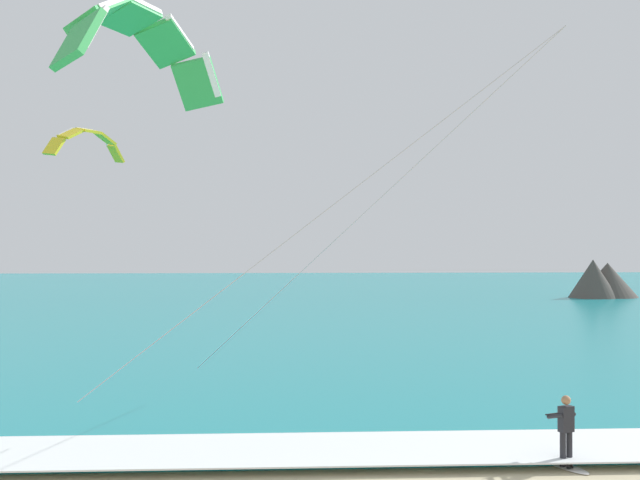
{
  "coord_description": "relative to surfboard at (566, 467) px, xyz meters",
  "views": [
    {
      "loc": [
        -7.49,
        -3.61,
        5.22
      ],
      "look_at": [
        -6.32,
        18.44,
        5.36
      ],
      "focal_mm": 43.69,
      "sensor_mm": 36.0,
      "label": 1
    }
  ],
  "objects": [
    {
      "name": "sea",
      "position": [
        0.77,
        60.15,
        0.07
      ],
      "size": [
        200.0,
        120.0,
        0.2
      ],
      "primitive_type": "cube",
      "color": "teal",
      "rests_on": "ground"
    },
    {
      "name": "surf_foam",
      "position": [
        0.77,
        1.15,
        0.19
      ],
      "size": [
        200.0,
        3.16,
        0.04
      ],
      "primitive_type": "cube",
      "color": "white",
      "rests_on": "sea"
    },
    {
      "name": "surfboard",
      "position": [
        0.0,
        0.0,
        0.0
      ],
      "size": [
        0.95,
        1.46,
        0.09
      ],
      "color": "white",
      "rests_on": "ground"
    },
    {
      "name": "kitesurfer",
      "position": [
        -0.01,
        0.02,
        0.91
      ],
      "size": [
        0.65,
        0.65,
        1.69
      ],
      "color": "#232328",
      "rests_on": "ground"
    },
    {
      "name": "kite_primary",
      "position": [
        -10.78,
        5.03,
        11.15
      ],
      "size": [
        12.75,
        7.87,
        11.08
      ],
      "color": "green"
    },
    {
      "name": "kite_distant",
      "position": [
        -19.34,
        33.98,
        12.06
      ],
      "size": [
        4.45,
        5.18,
        2.13
      ],
      "color": "yellow"
    },
    {
      "name": "headland_right",
      "position": [
        24.07,
        54.8,
        1.79
      ],
      "size": [
        7.19,
        6.33,
        3.82
      ],
      "color": "#47423D",
      "rests_on": "ground"
    }
  ]
}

